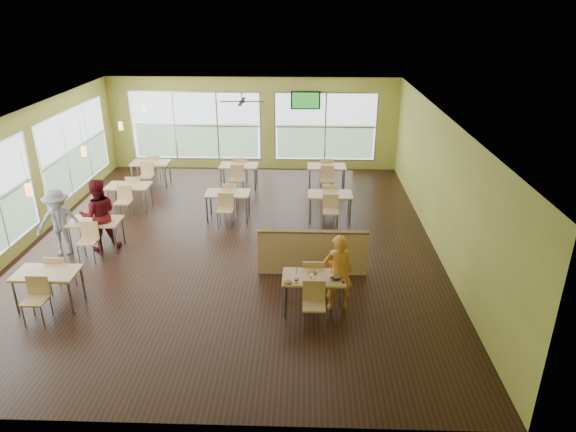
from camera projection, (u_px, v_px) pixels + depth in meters
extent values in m
plane|color=black|center=(232.00, 241.00, 12.90)|extent=(12.00, 12.00, 0.00)
plane|color=white|center=(226.00, 115.00, 11.65)|extent=(12.00, 12.00, 0.00)
cube|color=#C2BF4E|center=(253.00, 124.00, 17.79)|extent=(10.00, 0.04, 3.20)
cube|color=#C2BF4E|center=(166.00, 332.00, 6.76)|extent=(10.00, 0.04, 3.20)
cube|color=#C2BF4E|center=(24.00, 179.00, 12.43)|extent=(0.04, 12.00, 3.20)
cube|color=#C2BF4E|center=(440.00, 184.00, 12.12)|extent=(0.04, 12.00, 3.20)
cube|color=white|center=(77.00, 148.00, 15.22)|extent=(0.02, 4.50, 2.35)
cube|color=white|center=(196.00, 126.00, 17.86)|extent=(4.50, 0.02, 2.35)
cube|color=white|center=(325.00, 127.00, 17.72)|extent=(3.50, 0.02, 2.35)
cube|color=#B7BABC|center=(45.00, 218.00, 13.38)|extent=(0.04, 9.40, 0.05)
cube|color=#B7BABC|center=(261.00, 159.00, 18.24)|extent=(8.00, 0.04, 0.05)
cube|color=#DEB177|center=(314.00, 277.00, 9.80)|extent=(1.20, 0.70, 0.04)
cube|color=brown|center=(314.00, 279.00, 9.81)|extent=(1.22, 0.71, 0.01)
cylinder|color=slate|center=(285.00, 302.00, 9.70)|extent=(0.05, 0.05, 0.71)
cylinder|color=slate|center=(342.00, 303.00, 9.66)|extent=(0.05, 0.05, 0.71)
cylinder|color=slate|center=(286.00, 286.00, 10.23)|extent=(0.05, 0.05, 0.71)
cylinder|color=slate|center=(340.00, 287.00, 10.20)|extent=(0.05, 0.05, 0.71)
cube|color=#DEB177|center=(313.00, 276.00, 10.41)|extent=(0.42, 0.42, 0.04)
cube|color=#DEB177|center=(313.00, 262.00, 10.50)|extent=(0.42, 0.04, 0.40)
cube|color=#DEB177|center=(314.00, 306.00, 9.40)|extent=(0.42, 0.42, 0.04)
cube|color=#DEB177|center=(314.00, 301.00, 9.14)|extent=(0.42, 0.04, 0.40)
cube|color=#DEB177|center=(313.00, 253.00, 11.22)|extent=(2.40, 0.12, 1.00)
cube|color=brown|center=(313.00, 232.00, 11.02)|extent=(2.40, 0.14, 0.04)
cube|color=#DEB177|center=(46.00, 273.00, 9.96)|extent=(1.20, 0.70, 0.04)
cube|color=brown|center=(47.00, 274.00, 9.97)|extent=(1.22, 0.71, 0.01)
cylinder|color=slate|center=(15.00, 297.00, 9.86)|extent=(0.05, 0.05, 0.71)
cylinder|color=slate|center=(71.00, 298.00, 9.82)|extent=(0.05, 0.05, 0.71)
cylinder|color=slate|center=(30.00, 281.00, 10.39)|extent=(0.05, 0.05, 0.71)
cylinder|color=slate|center=(83.00, 282.00, 10.36)|extent=(0.05, 0.05, 0.71)
cube|color=#DEB177|center=(61.00, 272.00, 10.58)|extent=(0.42, 0.42, 0.04)
cube|color=#DEB177|center=(63.00, 258.00, 10.66)|extent=(0.42, 0.04, 0.40)
cube|color=#DEB177|center=(35.00, 301.00, 9.57)|extent=(0.42, 0.42, 0.04)
cube|color=#DEB177|center=(28.00, 296.00, 9.30)|extent=(0.42, 0.04, 0.40)
cube|color=#DEB177|center=(95.00, 221.00, 12.26)|extent=(1.20, 0.70, 0.04)
cube|color=brown|center=(95.00, 222.00, 12.27)|extent=(1.22, 0.71, 0.01)
cylinder|color=slate|center=(70.00, 240.00, 12.15)|extent=(0.05, 0.05, 0.71)
cylinder|color=slate|center=(115.00, 241.00, 12.12)|extent=(0.05, 0.05, 0.71)
cylinder|color=slate|center=(80.00, 230.00, 12.69)|extent=(0.05, 0.05, 0.71)
cylinder|color=slate|center=(123.00, 231.00, 12.65)|extent=(0.05, 0.05, 0.71)
cube|color=#DEB177|center=(105.00, 223.00, 12.87)|extent=(0.42, 0.42, 0.04)
cube|color=#DEB177|center=(107.00, 212.00, 12.96)|extent=(0.42, 0.04, 0.40)
cube|color=#DEB177|center=(88.00, 242.00, 11.86)|extent=(0.42, 0.42, 0.04)
cube|color=#DEB177|center=(83.00, 237.00, 11.60)|extent=(0.42, 0.04, 0.40)
cube|color=#DEB177|center=(128.00, 186.00, 14.55)|extent=(1.20, 0.70, 0.04)
cube|color=brown|center=(129.00, 187.00, 14.56)|extent=(1.22, 0.71, 0.01)
cylinder|color=slate|center=(108.00, 202.00, 14.45)|extent=(0.05, 0.05, 0.71)
cylinder|color=slate|center=(146.00, 202.00, 14.42)|extent=(0.05, 0.05, 0.71)
cylinder|color=slate|center=(115.00, 194.00, 14.98)|extent=(0.05, 0.05, 0.71)
cylinder|color=slate|center=(152.00, 195.00, 14.95)|extent=(0.05, 0.05, 0.71)
cube|color=#DEB177|center=(136.00, 188.00, 15.17)|extent=(0.42, 0.42, 0.04)
cube|color=#DEB177|center=(137.00, 179.00, 15.26)|extent=(0.42, 0.04, 0.40)
cube|color=#DEB177|center=(123.00, 202.00, 14.16)|extent=(0.42, 0.42, 0.04)
cube|color=#DEB177|center=(120.00, 197.00, 13.90)|extent=(0.42, 0.04, 0.40)
cube|color=#DEB177|center=(150.00, 163.00, 16.58)|extent=(1.20, 0.70, 0.04)
cube|color=brown|center=(150.00, 163.00, 16.59)|extent=(1.22, 0.71, 0.01)
cylinder|color=slate|center=(132.00, 176.00, 16.47)|extent=(0.05, 0.05, 0.71)
cylinder|color=slate|center=(166.00, 177.00, 16.44)|extent=(0.05, 0.05, 0.71)
cylinder|color=slate|center=(138.00, 171.00, 17.01)|extent=(0.05, 0.05, 0.71)
cylinder|color=slate|center=(170.00, 171.00, 16.97)|extent=(0.05, 0.05, 0.71)
cube|color=#DEB177|center=(156.00, 166.00, 17.19)|extent=(0.42, 0.42, 0.04)
cube|color=#DEB177|center=(157.00, 158.00, 17.28)|extent=(0.42, 0.04, 0.40)
cube|color=#DEB177|center=(146.00, 176.00, 16.18)|extent=(0.42, 0.42, 0.04)
cube|color=#DEB177|center=(144.00, 172.00, 15.92)|extent=(0.42, 0.04, 0.40)
cube|color=#DEB177|center=(228.00, 193.00, 14.00)|extent=(1.20, 0.70, 0.04)
cube|color=brown|center=(228.00, 194.00, 14.01)|extent=(1.22, 0.71, 0.01)
cylinder|color=slate|center=(207.00, 210.00, 13.90)|extent=(0.05, 0.05, 0.71)
cylinder|color=slate|center=(247.00, 210.00, 13.87)|extent=(0.05, 0.05, 0.71)
cylinder|color=slate|center=(211.00, 202.00, 14.44)|extent=(0.05, 0.05, 0.71)
cylinder|color=slate|center=(249.00, 202.00, 14.40)|extent=(0.05, 0.05, 0.71)
cube|color=#DEB177|center=(231.00, 196.00, 14.62)|extent=(0.42, 0.42, 0.04)
cube|color=#DEB177|center=(231.00, 186.00, 14.71)|extent=(0.42, 0.04, 0.40)
cube|color=#DEB177|center=(225.00, 210.00, 13.61)|extent=(0.42, 0.42, 0.04)
cube|color=#DEB177|center=(224.00, 205.00, 13.35)|extent=(0.42, 0.04, 0.40)
cube|color=#DEB177|center=(239.00, 165.00, 16.30)|extent=(1.20, 0.70, 0.04)
cube|color=brown|center=(239.00, 166.00, 16.31)|extent=(1.22, 0.71, 0.01)
cylinder|color=slate|center=(221.00, 179.00, 16.20)|extent=(0.05, 0.05, 0.71)
cylinder|color=slate|center=(255.00, 180.00, 16.17)|extent=(0.05, 0.05, 0.71)
cylinder|color=slate|center=(224.00, 174.00, 16.73)|extent=(0.05, 0.05, 0.71)
cylinder|color=slate|center=(257.00, 174.00, 16.70)|extent=(0.05, 0.05, 0.71)
cube|color=#DEB177|center=(241.00, 169.00, 16.92)|extent=(0.42, 0.42, 0.04)
cube|color=#DEB177|center=(242.00, 160.00, 17.01)|extent=(0.42, 0.04, 0.40)
cube|color=#DEB177|center=(237.00, 179.00, 15.91)|extent=(0.42, 0.42, 0.04)
cube|color=#DEB177|center=(236.00, 175.00, 15.65)|extent=(0.42, 0.04, 0.40)
cube|color=#DEB177|center=(330.00, 194.00, 13.92)|extent=(1.20, 0.70, 0.04)
cube|color=brown|center=(330.00, 195.00, 13.93)|extent=(1.22, 0.71, 0.01)
cylinder|color=slate|center=(310.00, 211.00, 13.82)|extent=(0.05, 0.05, 0.71)
cylinder|color=slate|center=(350.00, 211.00, 13.78)|extent=(0.05, 0.05, 0.71)
cylinder|color=slate|center=(310.00, 203.00, 14.35)|extent=(0.05, 0.05, 0.71)
cylinder|color=slate|center=(349.00, 203.00, 14.32)|extent=(0.05, 0.05, 0.71)
cube|color=#DEB177|center=(329.00, 197.00, 14.53)|extent=(0.42, 0.42, 0.04)
cube|color=#DEB177|center=(329.00, 187.00, 14.62)|extent=(0.42, 0.04, 0.40)
cube|color=#DEB177|center=(331.00, 212.00, 13.52)|extent=(0.42, 0.42, 0.04)
cube|color=#DEB177|center=(331.00, 207.00, 13.26)|extent=(0.42, 0.04, 0.40)
cube|color=#DEB177|center=(327.00, 166.00, 16.22)|extent=(1.20, 0.70, 0.04)
cube|color=brown|center=(327.00, 167.00, 16.23)|extent=(1.22, 0.71, 0.01)
cylinder|color=slate|center=(310.00, 180.00, 16.11)|extent=(0.05, 0.05, 0.71)
cylinder|color=slate|center=(344.00, 181.00, 16.08)|extent=(0.05, 0.05, 0.71)
cylinder|color=slate|center=(310.00, 175.00, 16.65)|extent=(0.05, 0.05, 0.71)
cylinder|color=slate|center=(343.00, 175.00, 16.61)|extent=(0.05, 0.05, 0.71)
cube|color=#DEB177|center=(326.00, 169.00, 16.83)|extent=(0.42, 0.42, 0.04)
cube|color=#DEB177|center=(326.00, 161.00, 16.92)|extent=(0.42, 0.04, 0.40)
cube|color=#DEB177|center=(327.00, 180.00, 15.82)|extent=(0.42, 0.42, 0.04)
cube|color=#DEB177|center=(328.00, 176.00, 15.56)|extent=(0.42, 0.04, 0.40)
cylinder|color=#2D2119|center=(24.00, 169.00, 9.13)|extent=(0.01, 0.01, 0.70)
cylinder|color=orange|center=(29.00, 190.00, 9.28)|extent=(0.11, 0.11, 0.22)
cylinder|color=#2D2119|center=(81.00, 134.00, 11.42)|extent=(0.01, 0.01, 0.70)
cylinder|color=orange|center=(84.00, 152.00, 11.58)|extent=(0.11, 0.11, 0.22)
cylinder|color=#2D2119|center=(119.00, 111.00, 13.72)|extent=(0.01, 0.01, 0.70)
cylinder|color=orange|center=(121.00, 126.00, 13.88)|extent=(0.11, 0.11, 0.22)
cylinder|color=#2D2119|center=(143.00, 96.00, 15.74)|extent=(0.01, 0.01, 0.70)
cylinder|color=orange|center=(144.00, 109.00, 15.90)|extent=(0.11, 0.11, 0.22)
cylinder|color=#2D2119|center=(242.00, 97.00, 14.45)|extent=(0.03, 0.03, 0.24)
cylinder|color=#2D2119|center=(242.00, 102.00, 14.50)|extent=(0.16, 0.16, 0.06)
cube|color=#2D2119|center=(254.00, 102.00, 14.49)|extent=(0.55, 0.10, 0.01)
cube|color=#2D2119|center=(243.00, 99.00, 14.83)|extent=(0.10, 0.55, 0.01)
cube|color=#2D2119|center=(230.00, 101.00, 14.51)|extent=(0.55, 0.10, 0.01)
cube|color=#2D2119|center=(241.00, 104.00, 14.18)|extent=(0.10, 0.55, 0.01)
cube|color=black|center=(306.00, 100.00, 17.31)|extent=(1.00, 0.06, 0.60)
cube|color=#237D26|center=(306.00, 101.00, 17.27)|extent=(0.90, 0.01, 0.52)
imported|color=orange|center=(338.00, 273.00, 9.84)|extent=(0.64, 0.47, 1.59)
imported|color=#5B0E13|center=(99.00, 215.00, 12.21)|extent=(1.05, 0.95, 1.78)
imported|color=slate|center=(59.00, 222.00, 12.00)|extent=(1.19, 0.91, 1.62)
cone|color=white|center=(296.00, 280.00, 9.56)|extent=(0.09, 0.09, 0.13)
cylinder|color=red|center=(296.00, 279.00, 9.56)|extent=(0.09, 0.09, 0.04)
cylinder|color=white|center=(296.00, 276.00, 9.53)|extent=(0.10, 0.10, 0.01)
cylinder|color=#068DD7|center=(296.00, 271.00, 9.49)|extent=(0.02, 0.06, 0.23)
cone|color=white|center=(312.00, 277.00, 9.65)|extent=(0.09, 0.09, 0.11)
cylinder|color=red|center=(312.00, 277.00, 9.65)|extent=(0.08, 0.08, 0.03)
cylinder|color=white|center=(312.00, 274.00, 9.62)|extent=(0.09, 0.09, 0.01)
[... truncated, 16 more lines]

